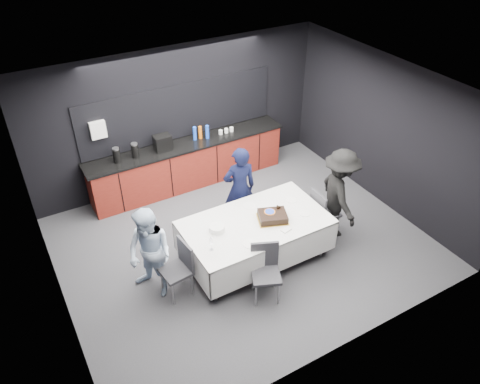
{
  "coord_description": "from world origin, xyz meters",
  "views": [
    {
      "loc": [
        -3.1,
        -5.32,
        5.46
      ],
      "look_at": [
        0.0,
        0.1,
        1.05
      ],
      "focal_mm": 35.0,
      "sensor_mm": 36.0,
      "label": 1
    }
  ],
  "objects_px": {
    "person_center": "(240,189)",
    "plate_stack": "(217,229)",
    "champagne_flute": "(211,242)",
    "person_right": "(339,194)",
    "chair_left": "(180,265)",
    "person_left": "(150,254)",
    "chair_near": "(265,267)",
    "party_table": "(255,228)",
    "chair_right": "(322,210)",
    "cake_assembly": "(273,216)"
  },
  "relations": [
    {
      "from": "plate_stack",
      "to": "person_right",
      "type": "height_order",
      "value": "person_right"
    },
    {
      "from": "plate_stack",
      "to": "chair_right",
      "type": "xyz_separation_m",
      "value": [
        1.97,
        -0.15,
        -0.3
      ]
    },
    {
      "from": "person_center",
      "to": "person_left",
      "type": "bearing_deg",
      "value": 31.51
    },
    {
      "from": "chair_left",
      "to": "person_center",
      "type": "height_order",
      "value": "person_center"
    },
    {
      "from": "champagne_flute",
      "to": "chair_right",
      "type": "height_order",
      "value": "champagne_flute"
    },
    {
      "from": "champagne_flute",
      "to": "person_left",
      "type": "height_order",
      "value": "person_left"
    },
    {
      "from": "plate_stack",
      "to": "chair_left",
      "type": "distance_m",
      "value": 0.79
    },
    {
      "from": "party_table",
      "to": "chair_right",
      "type": "relative_size",
      "value": 2.51
    },
    {
      "from": "chair_left",
      "to": "chair_right",
      "type": "bearing_deg",
      "value": 0.29
    },
    {
      "from": "chair_left",
      "to": "person_right",
      "type": "xyz_separation_m",
      "value": [
        2.96,
        -0.05,
        0.3
      ]
    },
    {
      "from": "chair_left",
      "to": "chair_right",
      "type": "xyz_separation_m",
      "value": [
        2.68,
        0.01,
        0.0
      ]
    },
    {
      "from": "person_center",
      "to": "plate_stack",
      "type": "bearing_deg",
      "value": 53.38
    },
    {
      "from": "party_table",
      "to": "chair_left",
      "type": "bearing_deg",
      "value": -177.21
    },
    {
      "from": "plate_stack",
      "to": "person_left",
      "type": "bearing_deg",
      "value": 177.27
    },
    {
      "from": "chair_left",
      "to": "chair_near",
      "type": "xyz_separation_m",
      "value": [
        1.08,
        -0.67,
        0.0
      ]
    },
    {
      "from": "champagne_flute",
      "to": "chair_near",
      "type": "height_order",
      "value": "champagne_flute"
    },
    {
      "from": "chair_left",
      "to": "person_center",
      "type": "distance_m",
      "value": 1.86
    },
    {
      "from": "person_left",
      "to": "cake_assembly",
      "type": "bearing_deg",
      "value": 55.56
    },
    {
      "from": "chair_left",
      "to": "person_center",
      "type": "bearing_deg",
      "value": 31.3
    },
    {
      "from": "plate_stack",
      "to": "person_left",
      "type": "distance_m",
      "value": 1.09
    },
    {
      "from": "party_table",
      "to": "person_center",
      "type": "distance_m",
      "value": 0.93
    },
    {
      "from": "chair_right",
      "to": "person_center",
      "type": "xyz_separation_m",
      "value": [
        -1.11,
        0.94,
        0.27
      ]
    },
    {
      "from": "cake_assembly",
      "to": "chair_right",
      "type": "bearing_deg",
      "value": 1.76
    },
    {
      "from": "plate_stack",
      "to": "champagne_flute",
      "type": "height_order",
      "value": "champagne_flute"
    },
    {
      "from": "person_left",
      "to": "person_right",
      "type": "distance_m",
      "value": 3.33
    },
    {
      "from": "plate_stack",
      "to": "person_right",
      "type": "distance_m",
      "value": 2.25
    },
    {
      "from": "plate_stack",
      "to": "person_center",
      "type": "distance_m",
      "value": 1.17
    },
    {
      "from": "champagne_flute",
      "to": "person_right",
      "type": "xyz_separation_m",
      "value": [
        2.51,
        0.13,
        -0.11
      ]
    },
    {
      "from": "chair_left",
      "to": "chair_near",
      "type": "bearing_deg",
      "value": -31.86
    },
    {
      "from": "cake_assembly",
      "to": "person_left",
      "type": "height_order",
      "value": "person_left"
    },
    {
      "from": "champagne_flute",
      "to": "person_left",
      "type": "distance_m",
      "value": 0.92
    },
    {
      "from": "party_table",
      "to": "champagne_flute",
      "type": "xyz_separation_m",
      "value": [
        -0.91,
        -0.24,
        0.3
      ]
    },
    {
      "from": "chair_left",
      "to": "person_left",
      "type": "xyz_separation_m",
      "value": [
        -0.36,
        0.21,
        0.23
      ]
    },
    {
      "from": "plate_stack",
      "to": "person_center",
      "type": "height_order",
      "value": "person_center"
    },
    {
      "from": "party_table",
      "to": "chair_near",
      "type": "height_order",
      "value": "chair_near"
    },
    {
      "from": "plate_stack",
      "to": "chair_left",
      "type": "height_order",
      "value": "chair_left"
    },
    {
      "from": "champagne_flute",
      "to": "chair_left",
      "type": "height_order",
      "value": "champagne_flute"
    },
    {
      "from": "party_table",
      "to": "person_right",
      "type": "bearing_deg",
      "value": -4.17
    },
    {
      "from": "party_table",
      "to": "cake_assembly",
      "type": "relative_size",
      "value": 3.99
    },
    {
      "from": "party_table",
      "to": "champagne_flute",
      "type": "bearing_deg",
      "value": -165.13
    },
    {
      "from": "person_center",
      "to": "person_right",
      "type": "distance_m",
      "value": 1.71
    },
    {
      "from": "plate_stack",
      "to": "person_center",
      "type": "bearing_deg",
      "value": 42.83
    },
    {
      "from": "chair_near",
      "to": "party_table",
      "type": "bearing_deg",
      "value": 69.51
    },
    {
      "from": "chair_near",
      "to": "person_left",
      "type": "xyz_separation_m",
      "value": [
        -1.45,
        0.89,
        0.23
      ]
    },
    {
      "from": "champagne_flute",
      "to": "person_right",
      "type": "bearing_deg",
      "value": 2.86
    },
    {
      "from": "chair_left",
      "to": "person_left",
      "type": "bearing_deg",
      "value": 149.5
    },
    {
      "from": "champagne_flute",
      "to": "person_center",
      "type": "relative_size",
      "value": 0.14
    },
    {
      "from": "cake_assembly",
      "to": "person_center",
      "type": "bearing_deg",
      "value": 93.0
    },
    {
      "from": "plate_stack",
      "to": "chair_left",
      "type": "relative_size",
      "value": 0.26
    },
    {
      "from": "plate_stack",
      "to": "person_center",
      "type": "xyz_separation_m",
      "value": [
        0.86,
        0.79,
        -0.02
      ]
    }
  ]
}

